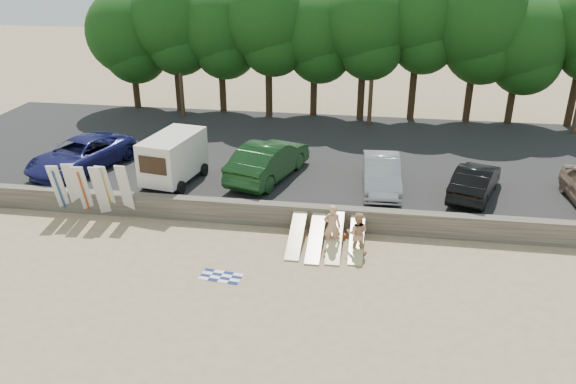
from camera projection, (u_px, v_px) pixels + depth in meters
The scene contains 25 objects.
ground at pixel (306, 264), 21.04m from camera, with size 120.00×120.00×0.00m, color tan.
seawall at pixel (314, 217), 23.55m from camera, with size 44.00×0.50×1.00m, color #6B6356.
parking_lot at pixel (329, 158), 30.39m from camera, with size 44.00×14.50×0.70m, color #282828.
treeline at pixel (336, 25), 34.26m from camera, with size 33.12×6.31×9.15m.
utility_poles at pixel (374, 47), 33.02m from camera, with size 25.80×0.26×9.00m.
box_trailer at pixel (173, 156), 26.00m from camera, with size 2.52×3.82×2.27m.
car_0 at pixel (81, 155), 27.58m from camera, with size 2.62×5.68×1.58m, color #16184E.
car_1 at pixel (269, 160), 26.58m from camera, with size 1.90×5.46×1.80m, color #133616.
car_2 at pixel (381, 174), 25.40m from camera, with size 1.60×4.59×1.51m, color gray.
car_3 at pixel (475, 181), 24.69m from camera, with size 1.53×4.37×1.44m, color black.
surfboard_upright_0 at pixel (59, 189), 24.32m from camera, with size 0.50×0.06×2.60m, color silver.
surfboard_upright_1 at pixel (73, 188), 24.35m from camera, with size 0.50×0.06×2.60m, color silver.
surfboard_upright_2 at pixel (84, 191), 24.17m from camera, with size 0.50×0.06×2.60m, color silver.
surfboard_upright_3 at pixel (101, 192), 24.04m from camera, with size 0.50×0.06×2.60m, color silver.
surfboard_upright_4 at pixel (107, 191), 24.13m from camera, with size 0.50×0.06×2.60m, color silver.
surfboard_upright_5 at pixel (126, 192), 24.00m from camera, with size 0.50×0.06×2.60m, color silver.
surfboard_low_0 at pixel (296, 233), 22.31m from camera, with size 0.56×3.00×0.07m, color #D8C788.
surfboard_low_1 at pixel (316, 237), 22.08m from camera, with size 0.56×3.00×0.07m, color #D8C788.
surfboard_low_2 at pixel (335, 236), 21.98m from camera, with size 0.56×3.00×0.07m, color #D8C788.
surfboard_low_3 at pixel (357, 238), 22.01m from camera, with size 0.56×3.00×0.07m, color #D8C788.
beachgoer_a at pixel (332, 227), 21.77m from camera, with size 0.68×0.45×1.87m, color tan.
beachgoer_b at pixel (357, 233), 21.45m from camera, with size 0.83×0.65×1.72m, color tan.
cooler at pixel (358, 240), 22.39m from camera, with size 0.38×0.30×0.32m, color green.
gear_bag at pixel (341, 236), 22.80m from camera, with size 0.30×0.25×0.22m, color #DC4819.
beach_towel at pixel (221, 276), 20.23m from camera, with size 1.50×1.50×0.00m, color white.
Camera 1 is at (2.08, -18.03, 11.00)m, focal length 35.00 mm.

